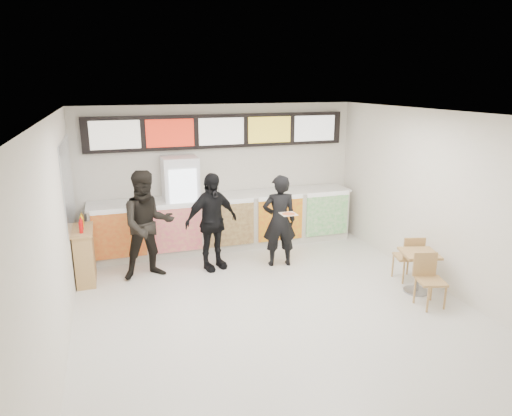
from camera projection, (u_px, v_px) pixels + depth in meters
name	position (u px, v px, depth m)	size (l,w,h in m)	color
floor	(277.00, 313.00, 7.04)	(7.00, 7.00, 0.00)	beige
ceiling	(280.00, 115.00, 6.24)	(7.00, 7.00, 0.00)	white
wall_back	(221.00, 175.00, 9.84)	(6.00, 6.00, 0.00)	silver
wall_left	(56.00, 241.00, 5.74)	(7.00, 7.00, 0.00)	silver
wall_right	(448.00, 203.00, 7.54)	(7.00, 7.00, 0.00)	silver
service_counter	(226.00, 221.00, 9.72)	(5.56, 0.77, 1.14)	silver
menu_board	(221.00, 131.00, 9.51)	(5.50, 0.14, 0.70)	black
drinks_fridge	(181.00, 205.00, 9.34)	(0.70, 0.67, 2.00)	white
mirror_panel	(68.00, 183.00, 7.92)	(0.01, 2.00, 1.50)	#B2B7BF
customer_main	(279.00, 221.00, 8.66)	(0.65, 0.43, 1.78)	black
customer_left	(148.00, 225.00, 8.11)	(0.96, 0.74, 1.97)	black
customer_mid	(212.00, 222.00, 8.49)	(1.08, 0.45, 1.85)	black
pizza_slice	(289.00, 214.00, 8.18)	(0.36, 0.36, 0.02)	beige
cafe_table	(418.00, 265.00, 7.62)	(0.77, 1.49, 0.84)	tan
condiment_ledge	(85.00, 255.00, 8.05)	(0.35, 0.87, 1.16)	tan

